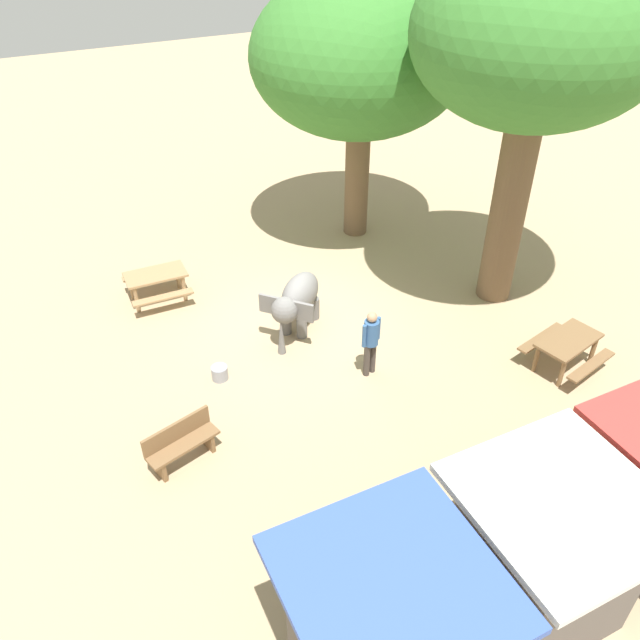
# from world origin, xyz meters

# --- Properties ---
(ground_plane) EXTENTS (60.00, 60.00, 0.00)m
(ground_plane) POSITION_xyz_m (0.00, 0.00, 0.00)
(ground_plane) COLOR tan
(elephant) EXTENTS (1.84, 1.81, 1.36)m
(elephant) POSITION_xyz_m (0.22, 0.13, 0.87)
(elephant) COLOR slate
(elephant) RESTS_ON ground_plane
(person_handler) EXTENTS (0.49, 0.32, 1.62)m
(person_handler) POSITION_xyz_m (-0.55, 2.25, 0.95)
(person_handler) COLOR #3F3833
(person_handler) RESTS_ON ground_plane
(shade_tree_main) EXTENTS (5.86, 5.37, 7.16)m
(shade_tree_main) POSITION_xyz_m (-3.39, -3.64, 5.05)
(shade_tree_main) COLOR brown
(shade_tree_main) RESTS_ON ground_plane
(shade_tree_secondary) EXTENTS (5.53, 5.07, 8.34)m
(shade_tree_secondary) POSITION_xyz_m (-4.98, 0.93, 6.26)
(shade_tree_secondary) COLOR brown
(shade_tree_secondary) RESTS_ON ground_plane
(wooden_bench) EXTENTS (1.46, 0.78, 0.88)m
(wooden_bench) POSITION_xyz_m (3.82, 2.91, 0.47)
(wooden_bench) COLOR brown
(wooden_bench) RESTS_ON ground_plane
(picnic_table_near) EXTENTS (1.81, 1.79, 0.78)m
(picnic_table_near) POSITION_xyz_m (-4.52, 3.96, 0.59)
(picnic_table_near) COLOR brown
(picnic_table_near) RESTS_ON ground_plane
(picnic_table_far) EXTENTS (1.52, 1.50, 0.78)m
(picnic_table_far) POSITION_xyz_m (2.87, -2.60, 0.59)
(picnic_table_far) COLOR #9E7A51
(picnic_table_far) RESTS_ON ground_plane
(market_stall_white) EXTENTS (2.50, 2.50, 2.52)m
(market_stall_white) POSITION_xyz_m (-0.09, 8.01, 1.14)
(market_stall_white) COLOR #59514C
(market_stall_white) RESTS_ON ground_plane
(market_stall_blue) EXTENTS (2.50, 2.50, 2.52)m
(market_stall_blue) POSITION_xyz_m (2.51, 8.01, 1.14)
(market_stall_blue) COLOR #59514C
(market_stall_blue) RESTS_ON ground_plane
(feed_bucket) EXTENTS (0.36, 0.36, 0.32)m
(feed_bucket) POSITION_xyz_m (2.46, 1.01, 0.16)
(feed_bucket) COLOR gray
(feed_bucket) RESTS_ON ground_plane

